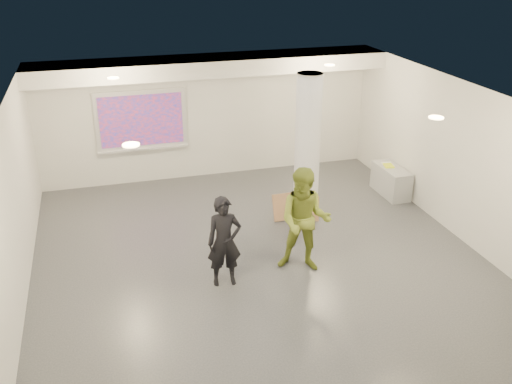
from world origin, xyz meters
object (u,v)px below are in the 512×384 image
object	(u,v)px
woman	(224,242)
man	(305,220)
column	(307,146)
credenza	(391,181)
projection_screen	(141,121)

from	to	relation	value
woman	man	bearing A→B (deg)	7.24
column	credenza	size ratio (longest dim) A/B	2.68
projection_screen	credenza	world-z (taller)	projection_screen
column	woman	world-z (taller)	column
column	man	bearing A→B (deg)	-111.45
projection_screen	woman	distance (m)	4.99
projection_screen	man	bearing A→B (deg)	-64.71
projection_screen	credenza	size ratio (longest dim) A/B	1.88
credenza	column	bearing A→B (deg)	-171.19
credenza	man	bearing A→B (deg)	-141.23
column	credenza	distance (m)	2.54
column	projection_screen	xyz separation A→B (m)	(-3.10, 2.65, 0.03)
woman	man	xyz separation A→B (m)	(1.44, 0.08, 0.15)
projection_screen	man	xyz separation A→B (m)	(2.26, -4.79, -0.58)
column	woman	bearing A→B (deg)	-135.84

